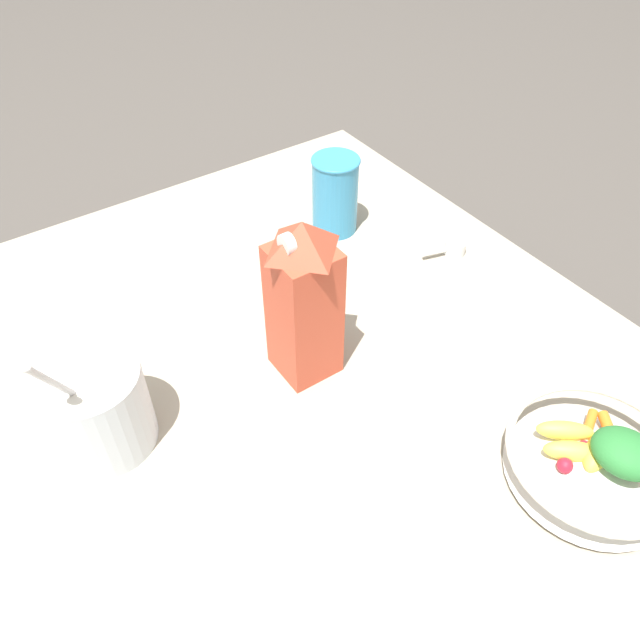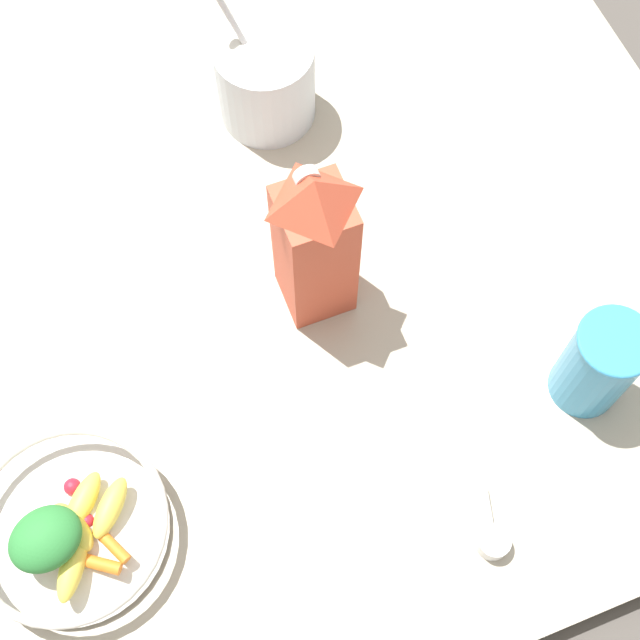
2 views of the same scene
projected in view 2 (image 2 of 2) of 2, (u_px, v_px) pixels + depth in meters
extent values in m
plane|color=#4C4742|center=(256.00, 236.00, 1.18)|extent=(6.00, 6.00, 0.00)
cube|color=#B2A893|center=(255.00, 229.00, 1.17)|extent=(1.18, 1.18, 0.04)
cylinder|color=silver|center=(78.00, 531.00, 0.98)|extent=(0.11, 0.11, 0.01)
cone|color=silver|center=(72.00, 527.00, 0.96)|extent=(0.21, 0.21, 0.04)
torus|color=silver|center=(67.00, 523.00, 0.94)|extent=(0.22, 0.22, 0.01)
ellipsoid|color=#EFD64C|center=(83.00, 502.00, 0.96)|extent=(0.07, 0.07, 0.03)
ellipsoid|color=#EFD64C|center=(110.00, 508.00, 0.95)|extent=(0.06, 0.07, 0.02)
ellipsoid|color=#EFD64C|center=(73.00, 564.00, 0.93)|extent=(0.06, 0.08, 0.03)
ellipsoid|color=#EFD64C|center=(72.00, 527.00, 0.94)|extent=(0.05, 0.07, 0.03)
cylinder|color=orange|center=(112.00, 545.00, 0.94)|extent=(0.03, 0.05, 0.01)
cylinder|color=orange|center=(97.00, 563.00, 0.94)|extent=(0.05, 0.04, 0.01)
sphere|color=red|center=(52.00, 555.00, 0.94)|extent=(0.01, 0.01, 0.01)
sphere|color=red|center=(87.00, 521.00, 0.95)|extent=(0.02, 0.02, 0.02)
sphere|color=red|center=(72.00, 487.00, 0.97)|extent=(0.02, 0.02, 0.02)
sphere|color=red|center=(73.00, 522.00, 0.95)|extent=(0.02, 0.02, 0.02)
sphere|color=red|center=(40.00, 564.00, 0.94)|extent=(0.01, 0.01, 0.01)
ellipsoid|color=#2D7F38|center=(45.00, 539.00, 0.92)|extent=(0.09, 0.08, 0.04)
cube|color=#CC4C33|center=(315.00, 252.00, 1.01)|extent=(0.08, 0.08, 0.21)
pyramid|color=#CC4C33|center=(314.00, 193.00, 0.90)|extent=(0.08, 0.08, 0.04)
cylinder|color=white|center=(307.00, 177.00, 0.91)|extent=(0.03, 0.01, 0.03)
cylinder|color=silver|center=(266.00, 82.00, 1.17)|extent=(0.13, 0.13, 0.12)
cylinder|color=white|center=(264.00, 55.00, 1.12)|extent=(0.12, 0.12, 0.02)
cylinder|color=silver|center=(236.00, 29.00, 1.10)|extent=(0.06, 0.06, 0.15)
cylinder|color=#3893C6|center=(599.00, 365.00, 0.99)|extent=(0.08, 0.08, 0.14)
torus|color=#3893C6|center=(617.00, 341.00, 0.93)|extent=(0.09, 0.09, 0.01)
cylinder|color=white|center=(493.00, 542.00, 0.97)|extent=(0.04, 0.04, 0.02)
cylinder|color=white|center=(487.00, 506.00, 0.99)|extent=(0.02, 0.04, 0.01)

